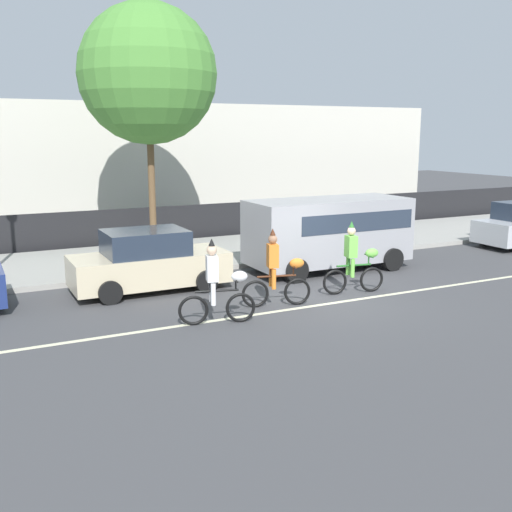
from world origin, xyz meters
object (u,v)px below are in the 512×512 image
(parked_van_grey, at_px, (330,229))
(parked_car_beige, at_px, (149,262))
(parade_cyclist_zebra, at_px, (217,287))
(parade_cyclist_lime, at_px, (354,262))
(parade_cyclist_orange, at_px, (277,272))

(parked_van_grey, xyz_separation_m, parked_car_beige, (-5.72, 0.03, -0.50))
(parade_cyclist_zebra, distance_m, parked_van_grey, 6.23)
(parade_cyclist_lime, xyz_separation_m, parked_van_grey, (0.99, 2.64, 0.44))
(parade_cyclist_orange, distance_m, parked_van_grey, 4.40)
(parade_cyclist_lime, bearing_deg, parade_cyclist_zebra, -169.50)
(parade_cyclist_lime, relative_size, parked_car_beige, 0.47)
(parade_cyclist_zebra, bearing_deg, parade_cyclist_lime, 10.50)
(parade_cyclist_zebra, height_order, parked_car_beige, parade_cyclist_zebra)
(parked_car_beige, bearing_deg, parade_cyclist_orange, -50.23)
(parade_cyclist_zebra, height_order, parade_cyclist_lime, same)
(parade_cyclist_lime, distance_m, parked_car_beige, 5.43)
(parade_cyclist_lime, bearing_deg, parked_van_grey, 69.51)
(parade_cyclist_zebra, relative_size, parked_van_grey, 0.38)
(parade_cyclist_orange, height_order, parked_car_beige, parade_cyclist_orange)
(parade_cyclist_orange, xyz_separation_m, parade_cyclist_lime, (2.38, 0.16, 0.00))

